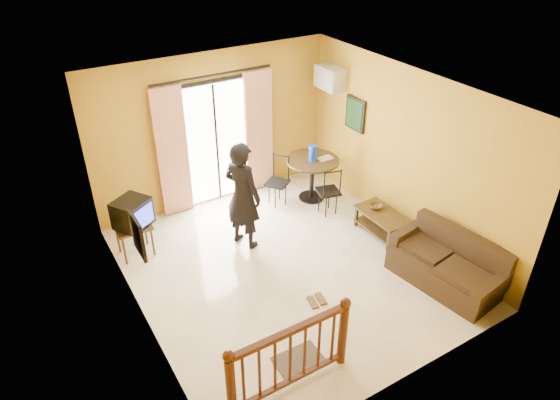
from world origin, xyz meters
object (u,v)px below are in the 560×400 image
television (132,213)px  sofa (448,265)px  dining_table (312,168)px  coffee_table (382,220)px  standing_person (243,196)px

television → sofa: television is taller
television → dining_table: television is taller
dining_table → coffee_table: (0.34, -1.61, -0.37)m
dining_table → coffee_table: bearing=-78.0°
sofa → standing_person: 3.29m
dining_table → coffee_table: 1.69m
coffee_table → television: bearing=156.4°
television → dining_table: bearing=-32.0°
sofa → standing_person: standing_person is taller
television → sofa: (3.72, -3.07, -0.47)m
coffee_table → dining_table: bearing=102.0°
television → standing_person: bearing=-53.3°
television → sofa: 4.85m
coffee_table → sofa: (0.00, -1.45, 0.03)m
dining_table → standing_person: size_ratio=0.54×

